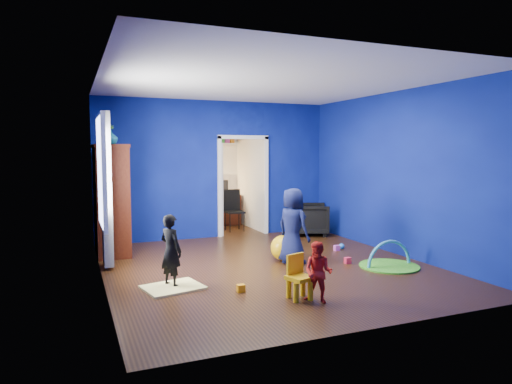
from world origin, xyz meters
name	(u,v)px	position (x,y,z in m)	size (l,w,h in m)	color
floor	(268,267)	(0.00, 0.00, 0.00)	(5.00, 5.50, 0.01)	black
ceiling	(269,82)	(0.00, 0.00, 2.90)	(5.00, 5.50, 0.01)	white
wall_back	(216,170)	(0.00, 2.75, 1.45)	(5.00, 0.02, 2.90)	navy
wall_front	(378,190)	(0.00, -2.75, 1.45)	(5.00, 0.02, 2.90)	navy
wall_left	(101,180)	(-2.50, 0.00, 1.45)	(0.02, 5.50, 2.90)	navy
wall_right	(397,173)	(2.50, 0.00, 1.45)	(0.02, 5.50, 2.90)	navy
alcove	(230,176)	(0.60, 3.62, 1.25)	(1.00, 1.75, 2.50)	silver
armchair	(310,219)	(1.98, 2.20, 0.35)	(0.75, 0.77, 0.70)	black
child_black	(171,251)	(-1.65, -0.47, 0.50)	(0.36, 0.24, 1.00)	black
child_navy	(293,226)	(0.46, 0.04, 0.62)	(0.61, 0.40, 1.24)	#0F1038
toddler_red	(318,272)	(-0.13, -1.80, 0.38)	(0.37, 0.28, 0.75)	#AF1A12
vase	(111,137)	(-2.22, 1.63, 2.08)	(0.23, 0.23, 0.24)	#0D5F6B
potted_plant	(108,134)	(-2.22, 2.15, 2.15)	(0.21, 0.21, 0.37)	#38802E
tv_armoire	(111,200)	(-2.22, 1.93, 0.98)	(0.58, 1.14, 1.96)	#40130A
crt_tv	(114,197)	(-2.18, 1.93, 1.02)	(0.46, 0.70, 0.54)	silver
yellow_blanket	(173,287)	(-1.65, -0.57, 0.01)	(0.75, 0.60, 0.03)	#F2E07A
hopper_ball	(283,248)	(0.41, 0.29, 0.22)	(0.43, 0.43, 0.43)	yellow
kid_chair	(300,279)	(-0.28, -1.60, 0.25)	(0.28, 0.28, 0.50)	yellow
play_mat	(389,266)	(1.79, -0.74, 0.01)	(0.94, 0.94, 0.03)	#449C23
toy_arch	(389,266)	(1.79, -0.74, 0.02)	(0.84, 0.84, 0.05)	#3F8CD8
window_left	(100,172)	(-2.48, 0.35, 1.55)	(0.03, 0.95, 1.55)	white
curtain	(106,189)	(-2.37, 0.90, 1.25)	(0.14, 0.42, 2.40)	slate
doorway	(243,187)	(0.60, 2.75, 1.05)	(1.16, 0.10, 2.10)	white
study_desk	(222,210)	(0.60, 4.26, 0.38)	(0.88, 0.44, 0.75)	#3D140A
desk_monitor	(220,187)	(0.60, 4.38, 0.95)	(0.40, 0.05, 0.32)	black
desk_lamp	(210,188)	(0.32, 4.32, 0.93)	(0.14, 0.14, 0.14)	#FFD88C
folding_chair	(235,211)	(0.60, 3.30, 0.46)	(0.40, 0.40, 0.92)	black
book_shelf	(220,144)	(0.60, 4.37, 2.02)	(0.88, 0.24, 0.04)	white
toy_0	(348,260)	(1.30, -0.30, 0.05)	(0.10, 0.08, 0.10)	#ED2748
toy_1	(342,246)	(1.82, 0.69, 0.06)	(0.11, 0.11, 0.11)	blue
toy_2	(241,288)	(-0.86, -1.06, 0.05)	(0.10, 0.08, 0.10)	orange
toy_3	(337,248)	(1.65, 0.60, 0.05)	(0.10, 0.08, 0.10)	#CD4DBD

